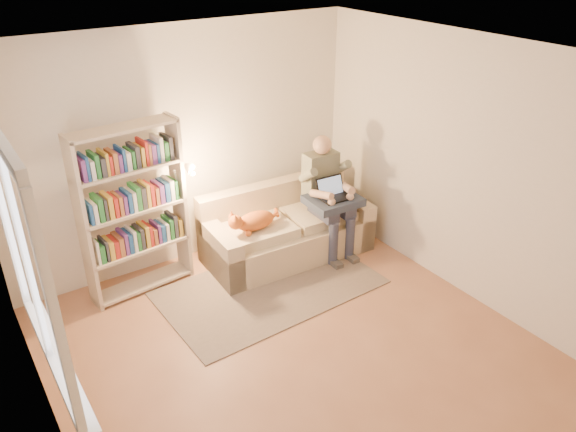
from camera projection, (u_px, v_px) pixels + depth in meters
floor at (306, 361)px, 4.96m from camera, size 4.50×4.50×0.00m
ceiling at (311, 64)px, 3.76m from camera, size 4.00×4.50×0.02m
wall_left at (38, 323)px, 3.37m from camera, size 0.02×4.50×2.60m
wall_right at (479, 176)px, 5.35m from camera, size 0.02×4.50×2.60m
wall_back at (186, 148)px, 6.02m from camera, size 4.00×0.02×2.60m
window at (37, 294)px, 3.51m from camera, size 0.12×1.52×1.69m
sofa at (286, 231)px, 6.46m from camera, size 1.93×0.95×0.80m
person at (327, 190)px, 6.33m from camera, size 0.41×0.63×1.38m
cat at (255, 220)px, 6.01m from camera, size 0.68×0.26×0.24m
blanket at (332, 201)px, 6.26m from camera, size 0.60×0.50×0.09m
laptop at (331, 193)px, 6.22m from camera, size 0.35×0.30×0.29m
bookshelf at (133, 203)px, 5.52m from camera, size 1.21×0.37×1.79m
rug at (270, 288)px, 5.96m from camera, size 2.29×1.40×0.01m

